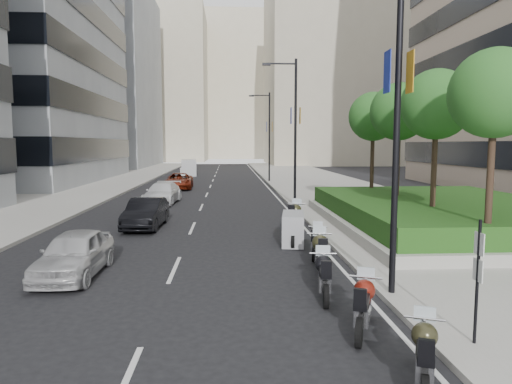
{
  "coord_description": "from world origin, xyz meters",
  "views": [
    {
      "loc": [
        0.21,
        -9.97,
        3.87
      ],
      "look_at": [
        1.27,
        7.81,
        2.0
      ],
      "focal_mm": 32.0,
      "sensor_mm": 36.0,
      "label": 1
    }
  ],
  "objects": [
    {
      "name": "ground",
      "position": [
        0.0,
        0.0,
        0.0
      ],
      "size": [
        160.0,
        160.0,
        0.0
      ],
      "primitive_type": "plane",
      "color": "black",
      "rests_on": "ground"
    },
    {
      "name": "sidewalk_right",
      "position": [
        9.0,
        30.0,
        0.07
      ],
      "size": [
        10.0,
        100.0,
        0.15
      ],
      "primitive_type": "cube",
      "color": "#9E9B93",
      "rests_on": "ground"
    },
    {
      "name": "sidewalk_left",
      "position": [
        -12.0,
        30.0,
        0.07
      ],
      "size": [
        8.0,
        100.0,
        0.15
      ],
      "primitive_type": "cube",
      "color": "#9E9B93",
      "rests_on": "ground"
    },
    {
      "name": "lane_edge",
      "position": [
        3.7,
        30.0,
        0.01
      ],
      "size": [
        0.12,
        100.0,
        0.01
      ],
      "primitive_type": "cube",
      "color": "silver",
      "rests_on": "ground"
    },
    {
      "name": "lane_centre",
      "position": [
        -1.5,
        30.0,
        0.01
      ],
      "size": [
        0.12,
        100.0,
        0.01
      ],
      "primitive_type": "cube",
      "color": "silver",
      "rests_on": "ground"
    },
    {
      "name": "building_grey_far",
      "position": [
        -24.0,
        70.0,
        15.0
      ],
      "size": [
        22.0,
        26.0,
        30.0
      ],
      "primitive_type": "cube",
      "color": "gray",
      "rests_on": "ground"
    },
    {
      "name": "building_cream_right",
      "position": [
        22.0,
        80.0,
        18.0
      ],
      "size": [
        28.0,
        24.0,
        36.0
      ],
      "primitive_type": "cube",
      "color": "#B7AD93",
      "rests_on": "ground"
    },
    {
      "name": "building_cream_left",
      "position": [
        -18.0,
        100.0,
        17.0
      ],
      "size": [
        26.0,
        24.0,
        34.0
      ],
      "primitive_type": "cube",
      "color": "#B7AD93",
      "rests_on": "ground"
    },
    {
      "name": "building_cream_centre",
      "position": [
        2.0,
        120.0,
        19.0
      ],
      "size": [
        30.0,
        24.0,
        38.0
      ],
      "primitive_type": "cube",
      "color": "#B7AD93",
      "rests_on": "ground"
    },
    {
      "name": "planter",
      "position": [
        10.0,
        10.0,
        0.35
      ],
      "size": [
        10.0,
        14.0,
        0.4
      ],
      "primitive_type": "cube",
      "color": "#A4A298",
      "rests_on": "sidewalk_right"
    },
    {
      "name": "hedge",
      "position": [
        10.0,
        10.0,
        0.95
      ],
      "size": [
        9.4,
        13.4,
        0.8
      ],
      "primitive_type": "cube",
      "color": "#1A4513",
      "rests_on": "planter"
    },
    {
      "name": "tree_0",
      "position": [
        8.5,
        4.0,
        5.42
      ],
      "size": [
        2.8,
        2.8,
        6.3
      ],
      "color": "#332319",
      "rests_on": "planter"
    },
    {
      "name": "tree_1",
      "position": [
        8.5,
        8.0,
        5.42
      ],
      "size": [
        2.8,
        2.8,
        6.3
      ],
      "color": "#332319",
      "rests_on": "planter"
    },
    {
      "name": "tree_2",
      "position": [
        8.5,
        12.0,
        5.42
      ],
      "size": [
        2.8,
        2.8,
        6.3
      ],
      "color": "#332319",
      "rests_on": "planter"
    },
    {
      "name": "tree_3",
      "position": [
        8.5,
        16.0,
        5.42
      ],
      "size": [
        2.8,
        2.8,
        6.3
      ],
      "color": "#332319",
      "rests_on": "planter"
    },
    {
      "name": "lamp_post_0",
      "position": [
        4.14,
        1.0,
        5.07
      ],
      "size": [
        2.34,
        0.45,
        9.0
      ],
      "color": "black",
      "rests_on": "ground"
    },
    {
      "name": "lamp_post_1",
      "position": [
        4.14,
        18.0,
        5.07
      ],
      "size": [
        2.34,
        0.45,
        9.0
      ],
      "color": "black",
      "rests_on": "ground"
    },
    {
      "name": "lamp_post_2",
      "position": [
        4.14,
        36.0,
        5.07
      ],
      "size": [
        2.34,
        0.45,
        9.0
      ],
      "color": "black",
      "rests_on": "ground"
    },
    {
      "name": "parking_sign",
      "position": [
        4.8,
        -2.0,
        1.46
      ],
      "size": [
        0.06,
        0.32,
        2.5
      ],
      "color": "black",
      "rests_on": "ground"
    },
    {
      "name": "motorcycle_0",
      "position": [
        3.31,
        -3.18,
        0.52
      ],
      "size": [
        0.92,
        1.86,
        0.98
      ],
      "rotation": [
        0.0,
        0.0,
        1.18
      ],
      "color": "black",
      "rests_on": "ground"
    },
    {
      "name": "motorcycle_1",
      "position": [
        2.97,
        -1.0,
        0.56
      ],
      "size": [
        0.97,
        1.99,
        1.04
      ],
      "rotation": [
        0.0,
        0.0,
        1.19
      ],
      "color": "black",
      "rests_on": "ground"
    },
    {
      "name": "motorcycle_2",
      "position": [
        2.6,
        1.15,
        0.56
      ],
      "size": [
        0.7,
        2.09,
        1.04
      ],
      "rotation": [
        0.0,
        0.0,
        1.43
      ],
      "color": "black",
      "rests_on": "ground"
    },
    {
      "name": "motorcycle_3",
      "position": [
        2.94,
        3.28,
        0.61
      ],
      "size": [
        0.76,
        2.28,
        1.14
      ],
      "rotation": [
        0.0,
        0.0,
        1.45
      ],
      "color": "black",
      "rests_on": "ground"
    },
    {
      "name": "motorcycle_4",
      "position": [
        3.22,
        5.35,
        0.53
      ],
      "size": [
        0.78,
        1.93,
        0.98
      ],
      "rotation": [
        0.0,
        0.0,
        1.29
      ],
      "color": "black",
      "rests_on": "ground"
    },
    {
      "name": "motorcycle_5",
      "position": [
        2.68,
        7.32,
        0.61
      ],
      "size": [
        1.09,
        2.11,
        1.21
      ],
      "rotation": [
        0.0,
        0.0,
        1.42
      ],
      "color": "black",
      "rests_on": "ground"
    },
    {
      "name": "motorcycle_6",
      "position": [
        3.11,
        9.9,
        0.64
      ],
      "size": [
        1.0,
        2.34,
        1.2
      ],
      "rotation": [
        0.0,
        0.0,
        1.26
      ],
      "color": "black",
      "rests_on": "ground"
    },
    {
      "name": "car_a",
      "position": [
        -4.34,
        3.45,
        0.67
      ],
      "size": [
        1.62,
        3.96,
        1.34
      ],
      "primitive_type": "imported",
      "rotation": [
        0.0,
        0.0,
        -0.01
      ],
      "color": "#BBBBBD",
      "rests_on": "ground"
    },
    {
      "name": "car_b",
      "position": [
        -3.64,
        11.19,
        0.69
      ],
      "size": [
        1.63,
        4.22,
        1.37
      ],
      "primitive_type": "imported",
      "rotation": [
        0.0,
        0.0,
        -0.04
      ],
      "color": "black",
      "rests_on": "ground"
    },
    {
      "name": "car_c",
      "position": [
        -4.14,
        19.93,
        0.68
      ],
      "size": [
        2.28,
        4.85,
        1.37
      ],
      "primitive_type": "imported",
      "rotation": [
        0.0,
        0.0,
        -0.08
      ],
      "color": "silver",
      "rests_on": "ground"
    },
    {
      "name": "car_d",
      "position": [
        -4.11,
        29.74,
        0.69
      ],
      "size": [
        2.45,
        5.01,
        1.37
      ],
      "primitive_type": "imported",
      "rotation": [
        0.0,
        0.0,
        0.04
      ],
      "color": "maroon",
      "rests_on": "ground"
    },
    {
      "name": "delivery_van",
      "position": [
        -4.75,
        46.8,
        0.91
      ],
      "size": [
        2.17,
        4.81,
        1.96
      ],
      "rotation": [
        0.0,
        0.0,
        0.09
      ],
      "color": "#BDBDBF",
      "rests_on": "ground"
    }
  ]
}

